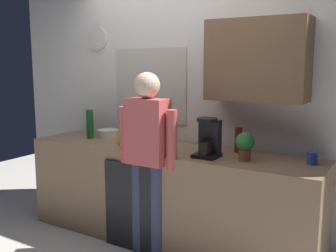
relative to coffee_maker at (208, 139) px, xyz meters
name	(u,v)px	position (x,y,z in m)	size (l,w,h in m)	color
kitchen_counter	(166,195)	(-0.47, 0.09, -0.59)	(2.83, 0.64, 0.90)	#937251
dishwasher_panel	(131,207)	(-0.63, -0.25, -0.64)	(0.56, 0.02, 0.81)	black
back_wall_assembly	(195,96)	(-0.38, 0.49, 0.31)	(4.43, 0.42, 2.60)	white
coffee_maker	(208,139)	(0.00, 0.00, 0.00)	(0.20, 0.20, 0.33)	black
bottle_green_wine	(90,124)	(-1.41, 0.10, 0.00)	(0.07, 0.07, 0.30)	#195923
bottle_amber_beer	(152,130)	(-0.77, 0.31, -0.03)	(0.06, 0.06, 0.23)	brown
bottle_red_vinegar	(238,140)	(0.16, 0.29, -0.04)	(0.06, 0.06, 0.22)	maroon
cup_white_mug	(133,143)	(-0.73, -0.07, -0.10)	(0.08, 0.08, 0.10)	white
cup_yellow_cup	(150,140)	(-0.69, 0.16, -0.10)	(0.07, 0.07, 0.09)	yellow
cup_blue_mug	(312,158)	(0.80, 0.18, -0.10)	(0.08, 0.08, 0.10)	#3351B2
mixing_bowl	(108,133)	(-1.29, 0.25, -0.11)	(0.22, 0.22, 0.08)	white
potted_plant	(245,144)	(0.31, 0.03, -0.01)	(0.15, 0.15, 0.23)	#9E5638
dish_soap	(121,138)	(-0.89, -0.04, -0.07)	(0.06, 0.06, 0.18)	yellow
storage_canister	(162,144)	(-0.38, -0.11, -0.06)	(0.14, 0.14, 0.17)	silver
person_at_sink	(148,149)	(-0.47, -0.21, -0.09)	(0.57, 0.22, 1.60)	#3F4766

